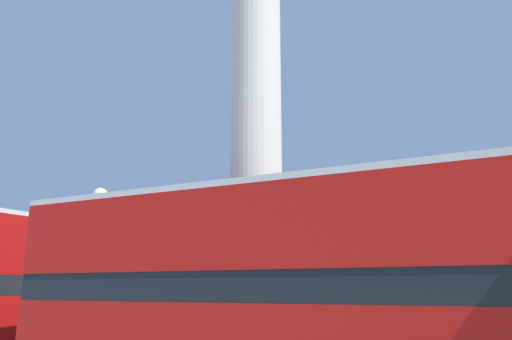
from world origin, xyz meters
The scene contains 3 objects.
monument_column centered at (0.00, 0.00, 4.90)m, with size 6.23×6.23×19.24m.
bus_c centered at (2.97, -4.59, 2.37)m, with size 11.09×3.16×4.27m.
street_lamp centered at (-3.96, -2.59, 3.10)m, with size 0.44×0.44×5.32m.
Camera 1 is at (7.32, -13.32, 2.34)m, focal length 35.00 mm.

